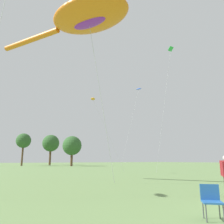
% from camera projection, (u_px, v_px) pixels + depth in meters
% --- Properties ---
extents(big_show_kite, '(6.95, 11.42, 11.87)m').
position_uv_depth(big_show_kite, '(87.00, 18.00, 15.61)').
color(big_show_kite, orange).
rests_on(big_show_kite, ground).
extents(folding_chair, '(0.68, 0.68, 0.86)m').
position_uv_depth(folding_chair, '(211.00, 199.00, 5.79)').
color(folding_chair, '#4C4C51').
rests_on(folding_chair, ground).
extents(small_kite_box_yellow, '(4.26, 1.07, 13.13)m').
position_uv_depth(small_kite_box_yellow, '(138.00, 90.00, 36.51)').
color(small_kite_box_yellow, blue).
rests_on(small_kite_box_yellow, ground).
extents(small_kite_bird_shape, '(3.72, 2.33, 9.01)m').
position_uv_depth(small_kite_bird_shape, '(93.00, 100.00, 27.33)').
color(small_kite_bird_shape, orange).
rests_on(small_kite_bird_shape, ground).
extents(small_kite_stunt_black, '(3.83, 0.77, 17.60)m').
position_uv_depth(small_kite_stunt_black, '(169.00, 59.00, 31.96)').
color(small_kite_stunt_black, green).
rests_on(small_kite_stunt_black, ground).
extents(tree_shrub_far, '(4.14, 4.14, 9.06)m').
position_uv_depth(tree_shrub_far, '(23.00, 141.00, 63.74)').
color(tree_shrub_far, '#513823').
rests_on(tree_shrub_far, ground).
extents(tree_pine_center, '(5.13, 5.13, 7.97)m').
position_uv_depth(tree_pine_center, '(72.00, 146.00, 60.47)').
color(tree_pine_center, '#513823').
rests_on(tree_pine_center, ground).
extents(tree_oak_left, '(5.37, 5.37, 9.61)m').
position_uv_depth(tree_oak_left, '(51.00, 143.00, 72.14)').
color(tree_oak_left, '#513823').
rests_on(tree_oak_left, ground).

